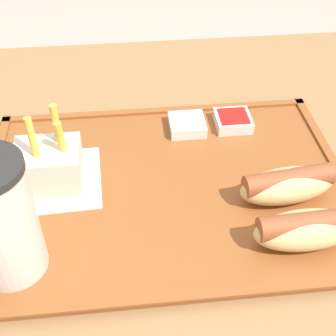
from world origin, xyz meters
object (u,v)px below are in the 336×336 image
Objects in this scene: hot_dog_far at (307,228)px; hot_dog_near at (287,184)px; sauce_cup_ketchup at (233,120)px; fries_carton at (50,168)px; sauce_cup_mayo at (187,124)px.

hot_dog_near is at bearing -90.00° from hot_dog_far.
sauce_cup_ketchup is at bearing -81.90° from hot_dog_far.
fries_carton is 2.18× the size of sauce_cup_ketchup.
hot_dog_far is 2.36× the size of sauce_cup_ketchup.
fries_carton is (0.29, -0.05, 0.01)m from hot_dog_near.
sauce_cup_mayo is at bearing -56.65° from hot_dog_near.
fries_carton is (0.29, -0.12, 0.01)m from hot_dog_far.
fries_carton is at bearing -22.79° from hot_dog_far.
fries_carton reaches higher than sauce_cup_ketchup.
hot_dog_near reaches higher than sauce_cup_ketchup.
sauce_cup_ketchup is (-0.07, -0.00, 0.00)m from sauce_cup_mayo.
sauce_cup_mayo and sauce_cup_ketchup have the same top height.
fries_carton reaches higher than hot_dog_near.
hot_dog_far is at bearing 157.21° from fries_carton.
sauce_cup_mayo is (0.10, -0.22, -0.01)m from hot_dog_far.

